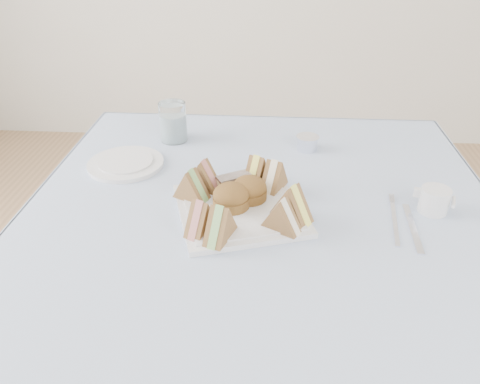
# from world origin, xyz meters

# --- Properties ---
(table) EXTENTS (0.90, 0.90, 0.74)m
(table) POSITION_xyz_m (0.00, 0.00, 0.37)
(table) COLOR brown
(table) RESTS_ON floor
(tablecloth) EXTENTS (1.02, 1.02, 0.01)m
(tablecloth) POSITION_xyz_m (0.00, 0.00, 0.74)
(tablecloth) COLOR #BED8FB
(tablecloth) RESTS_ON table
(serving_plate) EXTENTS (0.31, 0.31, 0.01)m
(serving_plate) POSITION_xyz_m (-0.04, -0.03, 0.75)
(serving_plate) COLOR silver
(serving_plate) RESTS_ON tablecloth
(sandwich_fl_a) EXTENTS (0.06, 0.08, 0.07)m
(sandwich_fl_a) POSITION_xyz_m (-0.11, -0.11, 0.79)
(sandwich_fl_a) COLOR brown
(sandwich_fl_a) RESTS_ON serving_plate
(sandwich_fl_b) EXTENTS (0.06, 0.09, 0.07)m
(sandwich_fl_b) POSITION_xyz_m (-0.07, -0.14, 0.79)
(sandwich_fl_b) COLOR brown
(sandwich_fl_b) RESTS_ON serving_plate
(sandwich_fr_a) EXTENTS (0.09, 0.08, 0.08)m
(sandwich_fr_a) POSITION_xyz_m (0.06, -0.06, 0.80)
(sandwich_fr_a) COLOR brown
(sandwich_fr_a) RESTS_ON serving_plate
(sandwich_fr_b) EXTENTS (0.08, 0.07, 0.07)m
(sandwich_fr_b) POSITION_xyz_m (0.04, -0.10, 0.79)
(sandwich_fr_b) COLOR brown
(sandwich_fr_b) RESTS_ON serving_plate
(sandwich_bl_a) EXTENTS (0.09, 0.07, 0.07)m
(sandwich_bl_a) POSITION_xyz_m (-0.15, 0.00, 0.79)
(sandwich_bl_a) COLOR brown
(sandwich_bl_a) RESTS_ON serving_plate
(sandwich_bl_b) EXTENTS (0.09, 0.07, 0.07)m
(sandwich_bl_b) POSITION_xyz_m (-0.13, 0.04, 0.79)
(sandwich_bl_b) COLOR brown
(sandwich_bl_b) RESTS_ON serving_plate
(sandwich_br_a) EXTENTS (0.07, 0.09, 0.07)m
(sandwich_br_a) POSITION_xyz_m (0.03, 0.06, 0.79)
(sandwich_br_a) COLOR brown
(sandwich_br_a) RESTS_ON serving_plate
(sandwich_br_b) EXTENTS (0.07, 0.09, 0.07)m
(sandwich_br_b) POSITION_xyz_m (-0.01, 0.08, 0.79)
(sandwich_br_b) COLOR brown
(sandwich_br_b) RESTS_ON serving_plate
(scone_left) EXTENTS (0.09, 0.09, 0.05)m
(scone_left) POSITION_xyz_m (-0.06, -0.03, 0.78)
(scone_left) COLOR brown
(scone_left) RESTS_ON serving_plate
(scone_right) EXTENTS (0.10, 0.10, 0.05)m
(scone_right) POSITION_xyz_m (-0.03, 0.00, 0.78)
(scone_right) COLOR brown
(scone_right) RESTS_ON serving_plate
(pastry_slice) EXTENTS (0.08, 0.06, 0.04)m
(pastry_slice) POSITION_xyz_m (-0.06, 0.04, 0.78)
(pastry_slice) COLOR beige
(pastry_slice) RESTS_ON serving_plate
(side_plate) EXTENTS (0.21, 0.21, 0.01)m
(side_plate) POSITION_xyz_m (-0.34, 0.16, 0.75)
(side_plate) COLOR silver
(side_plate) RESTS_ON tablecloth
(water_glass) EXTENTS (0.09, 0.09, 0.11)m
(water_glass) POSITION_xyz_m (-0.25, 0.32, 0.80)
(water_glass) COLOR white
(water_glass) RESTS_ON tablecloth
(tea_strainer) EXTENTS (0.08, 0.08, 0.03)m
(tea_strainer) POSITION_xyz_m (0.11, 0.28, 0.76)
(tea_strainer) COLOR silver
(tea_strainer) RESTS_ON tablecloth
(knife) EXTENTS (0.02, 0.17, 0.00)m
(knife) POSITION_xyz_m (0.30, -0.06, 0.75)
(knife) COLOR silver
(knife) RESTS_ON tablecloth
(fork) EXTENTS (0.03, 0.16, 0.00)m
(fork) POSITION_xyz_m (0.27, -0.05, 0.75)
(fork) COLOR silver
(fork) RESTS_ON tablecloth
(creamer_jug) EXTENTS (0.08, 0.08, 0.05)m
(creamer_jug) POSITION_xyz_m (0.36, 0.00, 0.77)
(creamer_jug) COLOR silver
(creamer_jug) RESTS_ON tablecloth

